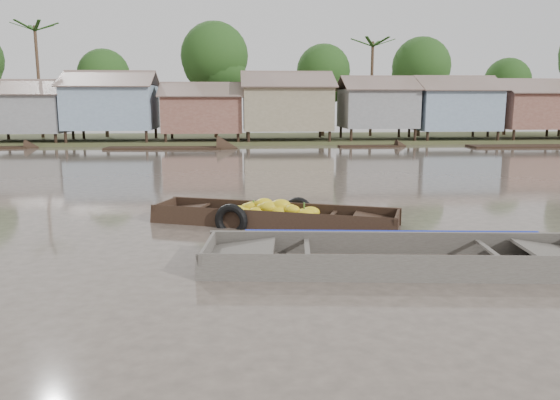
{
  "coord_description": "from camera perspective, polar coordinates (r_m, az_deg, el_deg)",
  "views": [
    {
      "loc": [
        -1.22,
        -12.31,
        3.16
      ],
      "look_at": [
        -0.22,
        0.63,
        0.8
      ],
      "focal_mm": 35.0,
      "sensor_mm": 36.0,
      "label": 1
    }
  ],
  "objects": [
    {
      "name": "ground",
      "position": [
        12.77,
        1.23,
        -4.03
      ],
      "size": [
        120.0,
        120.0,
        0.0
      ],
      "primitive_type": "plane",
      "color": "#494038",
      "rests_on": "ground"
    },
    {
      "name": "viewer_boat",
      "position": [
        10.89,
        12.42,
        -6.46
      ],
      "size": [
        7.74,
        2.74,
        0.61
      ],
      "rotation": [
        0.0,
        0.0,
        -0.1
      ],
      "color": "#413D37",
      "rests_on": "ground"
    },
    {
      "name": "distant_boats",
      "position": [
        37.07,
        9.58,
        5.19
      ],
      "size": [
        45.73,
        13.55,
        0.35
      ],
      "color": "black",
      "rests_on": "ground"
    },
    {
      "name": "banana_boat",
      "position": [
        14.21,
        -1.0,
        -1.71
      ],
      "size": [
        6.54,
        3.62,
        0.91
      ],
      "rotation": [
        0.0,
        0.0,
        -0.35
      ],
      "color": "black",
      "rests_on": "ground"
    },
    {
      "name": "riverbank",
      "position": [
        44.38,
        1.1,
        10.18
      ],
      "size": [
        120.0,
        12.47,
        10.22
      ],
      "color": "#384723",
      "rests_on": "ground"
    }
  ]
}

